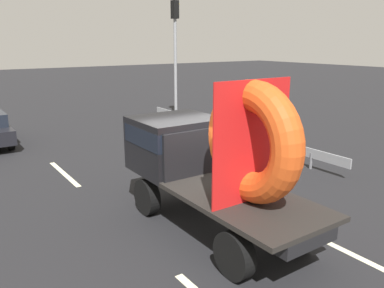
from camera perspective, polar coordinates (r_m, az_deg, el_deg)
ground_plane at (r=9.86m, az=1.85°, el=-10.43°), size 120.00×120.00×0.00m
flatbed_truck at (r=8.86m, az=1.83°, el=-1.73°), size 2.02×5.27×3.53m
traffic_light at (r=21.08m, az=-2.46°, el=14.33°), size 0.42×0.36×6.25m
guardrail at (r=16.80m, az=5.08°, el=2.08°), size 0.10×12.02×0.71m
lane_dash_left_far at (r=13.47m, az=-18.23°, el=-4.15°), size 0.16×2.90×0.01m
lane_dash_right_near at (r=9.04m, az=20.24°, el=-13.85°), size 0.16×2.90×0.01m
lane_dash_right_far at (r=14.74m, az=-5.98°, el=-1.84°), size 0.16×2.37×0.01m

